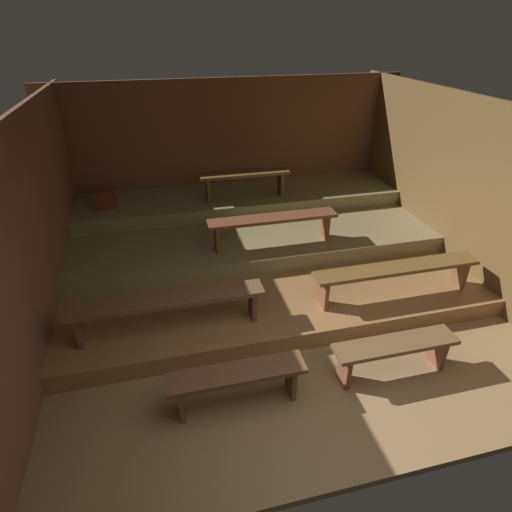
# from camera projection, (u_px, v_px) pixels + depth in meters

# --- Properties ---
(ground) EXTENTS (6.35, 5.98, 0.08)m
(ground) POSITION_uv_depth(u_px,v_px,m) (269.00, 290.00, 5.96)
(ground) COLOR olive
(wall_back) EXTENTS (6.35, 0.06, 2.53)m
(wall_back) POSITION_uv_depth(u_px,v_px,m) (232.00, 152.00, 7.50)
(wall_back) COLOR brown
(wall_back) RESTS_ON ground
(wall_left) EXTENTS (0.06, 5.98, 2.53)m
(wall_left) POSITION_uv_depth(u_px,v_px,m) (36.00, 230.00, 4.73)
(wall_left) COLOR brown
(wall_left) RESTS_ON ground
(wall_right) EXTENTS (0.06, 5.98, 2.53)m
(wall_right) POSITION_uv_depth(u_px,v_px,m) (458.00, 188.00, 5.88)
(wall_right) COLOR brown
(wall_right) RESTS_ON ground
(platform_lower) EXTENTS (5.55, 3.94, 0.24)m
(platform_lower) POSITION_uv_depth(u_px,v_px,m) (259.00, 259.00, 6.40)
(platform_lower) COLOR olive
(platform_lower) RESTS_ON ground
(platform_middle) EXTENTS (5.55, 2.59, 0.24)m
(platform_middle) POSITION_uv_depth(u_px,v_px,m) (249.00, 227.00, 6.85)
(platform_middle) COLOR olive
(platform_middle) RESTS_ON platform_lower
(platform_upper) EXTENTS (5.55, 1.24, 0.24)m
(platform_upper) POSITION_uv_depth(u_px,v_px,m) (240.00, 199.00, 7.30)
(platform_upper) COLOR olive
(platform_upper) RESTS_ON platform_middle
(bench_floor_left) EXTENTS (1.36, 0.29, 0.44)m
(bench_floor_left) POSITION_uv_depth(u_px,v_px,m) (237.00, 378.00, 3.98)
(bench_floor_left) COLOR brown
(bench_floor_left) RESTS_ON ground
(bench_floor_right) EXTENTS (1.36, 0.29, 0.44)m
(bench_floor_right) POSITION_uv_depth(u_px,v_px,m) (395.00, 349.00, 4.34)
(bench_floor_right) COLOR brown
(bench_floor_right) RESTS_ON ground
(bench_lower_left) EXTENTS (2.19, 0.29, 0.44)m
(bench_lower_left) POSITION_uv_depth(u_px,v_px,m) (168.00, 304.00, 4.60)
(bench_lower_left) COLOR brown
(bench_lower_left) RESTS_ON platform_lower
(bench_lower_right) EXTENTS (2.19, 0.29, 0.44)m
(bench_lower_right) POSITION_uv_depth(u_px,v_px,m) (397.00, 271.00, 5.19)
(bench_lower_right) COLOR brown
(bench_lower_right) RESTS_ON platform_lower
(bench_middle_center) EXTENTS (1.89, 0.29, 0.44)m
(bench_middle_center) POSITION_uv_depth(u_px,v_px,m) (273.00, 222.00, 5.92)
(bench_middle_center) COLOR brown
(bench_middle_center) RESTS_ON platform_middle
(bench_upper_center) EXTENTS (1.51, 0.29, 0.44)m
(bench_upper_center) POSITION_uv_depth(u_px,v_px,m) (245.00, 178.00, 6.90)
(bench_upper_center) COLOR brown
(bench_upper_center) RESTS_ON platform_upper
(wooden_crate_upper) EXTENTS (0.28, 0.28, 0.28)m
(wooden_crate_upper) POSITION_uv_depth(u_px,v_px,m) (106.00, 198.00, 6.66)
(wooden_crate_upper) COLOR #652D12
(wooden_crate_upper) RESTS_ON platform_upper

